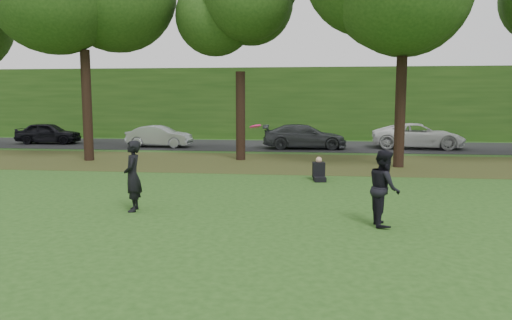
% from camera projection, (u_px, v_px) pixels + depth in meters
% --- Properties ---
extents(ground, '(120.00, 120.00, 0.00)m').
position_uv_depth(ground, '(284.00, 252.00, 9.48)').
color(ground, '#224816').
rests_on(ground, ground).
extents(leaf_litter, '(60.00, 7.00, 0.01)m').
position_uv_depth(leaf_litter, '(304.00, 163.00, 22.27)').
color(leaf_litter, '#4A3B1A').
rests_on(leaf_litter, ground).
extents(street, '(70.00, 7.00, 0.02)m').
position_uv_depth(street, '(308.00, 146.00, 30.15)').
color(street, black).
rests_on(street, ground).
extents(far_hedge, '(70.00, 3.00, 5.00)m').
position_uv_depth(far_hedge, '(310.00, 103.00, 35.75)').
color(far_hedge, '#1C3F12').
rests_on(far_hedge, ground).
extents(player_left, '(0.58, 0.75, 1.83)m').
position_uv_depth(player_left, '(133.00, 176.00, 12.82)').
color(player_left, black).
rests_on(player_left, ground).
extents(player_right, '(0.73, 0.90, 1.75)m').
position_uv_depth(player_right, '(384.00, 188.00, 11.37)').
color(player_right, black).
rests_on(player_right, ground).
extents(parked_cars, '(36.15, 3.61, 1.43)m').
position_uv_depth(parked_cars, '(331.00, 136.00, 29.04)').
color(parked_cars, black).
rests_on(parked_cars, street).
extents(frisbee, '(0.37, 0.38, 0.11)m').
position_uv_depth(frisbee, '(255.00, 126.00, 11.67)').
color(frisbee, '#F5146B').
rests_on(frisbee, ground).
extents(seated_person, '(0.51, 0.78, 0.83)m').
position_uv_depth(seated_person, '(319.00, 172.00, 17.69)').
color(seated_person, black).
rests_on(seated_person, ground).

